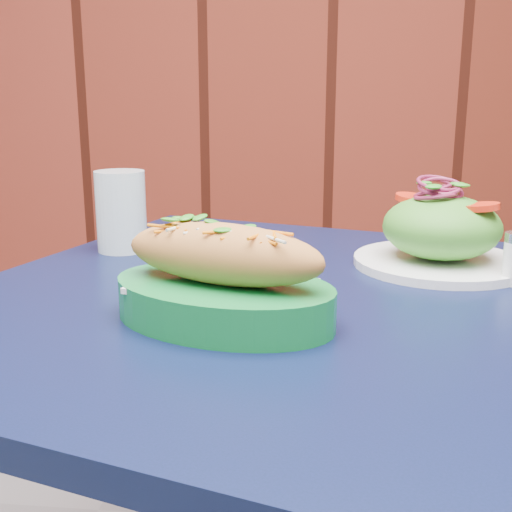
# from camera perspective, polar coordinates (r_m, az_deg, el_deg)

# --- Properties ---
(cafe_table) EXTENTS (1.00, 1.00, 0.75)m
(cafe_table) POSITION_cam_1_polar(r_m,az_deg,el_deg) (0.82, 3.01, -9.17)
(cafe_table) COLOR black
(cafe_table) RESTS_ON ground
(banh_mi_basket) EXTENTS (0.29, 0.24, 0.11)m
(banh_mi_basket) POSITION_cam_1_polar(r_m,az_deg,el_deg) (0.68, -2.95, -2.16)
(banh_mi_basket) COLOR #107431
(banh_mi_basket) RESTS_ON cafe_table
(salad_plate) EXTENTS (0.24, 0.24, 0.13)m
(salad_plate) POSITION_cam_1_polar(r_m,az_deg,el_deg) (0.93, 16.12, 1.99)
(salad_plate) COLOR white
(salad_plate) RESTS_ON cafe_table
(water_glass) EXTENTS (0.08, 0.08, 0.12)m
(water_glass) POSITION_cam_1_polar(r_m,az_deg,el_deg) (1.01, -11.90, 3.91)
(water_glass) COLOR silver
(water_glass) RESTS_ON cafe_table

